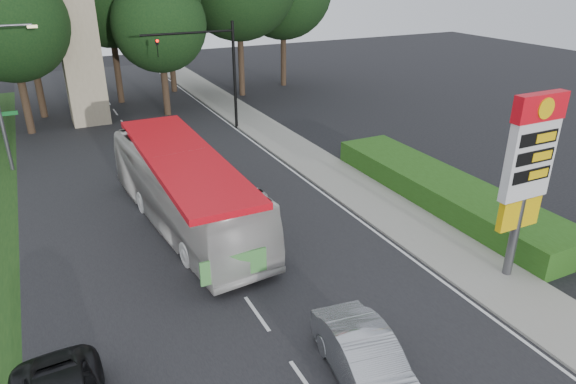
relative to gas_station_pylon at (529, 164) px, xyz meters
name	(u,v)px	position (x,y,z in m)	size (l,w,h in m)	color
road_surface	(188,216)	(-9.20, 10.01, -4.44)	(14.00, 80.00, 0.02)	black
sidewalk_right	(346,183)	(-0.70, 10.01, -4.39)	(3.00, 80.00, 0.12)	gray
hedge	(444,191)	(2.30, 6.01, -3.85)	(3.00, 14.00, 1.20)	#244D14
gas_station_pylon	(529,164)	(0.00, 0.00, 0.00)	(2.10, 0.45, 6.85)	#59595E
traffic_signal_mast	(215,62)	(-3.52, 22.00, 0.22)	(6.10, 0.35, 7.20)	black
monument	(80,51)	(-11.20, 28.01, 0.66)	(3.00, 3.00, 10.05)	gray
tree_monument_right	(157,4)	(-5.70, 27.51, 3.56)	(6.72, 6.72, 13.20)	#2D2116
transit_bus	(185,191)	(-9.47, 9.15, -2.78)	(2.81, 11.99, 3.34)	silver
sedan_silver	(367,361)	(-7.70, -2.11, -3.70)	(1.58, 4.52, 1.49)	#9C9FA4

